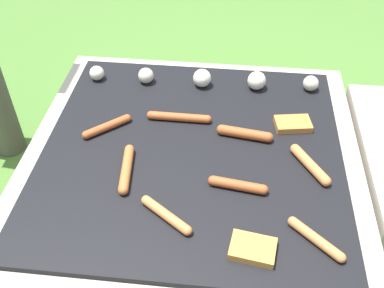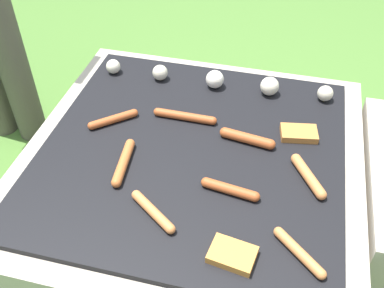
{
  "view_description": "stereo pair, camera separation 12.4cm",
  "coord_description": "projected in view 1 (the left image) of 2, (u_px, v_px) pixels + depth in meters",
  "views": [
    {
      "loc": [
        0.1,
        -0.9,
        1.27
      ],
      "look_at": [
        0.0,
        0.0,
        0.43
      ],
      "focal_mm": 42.0,
      "sensor_mm": 36.0,
      "label": 1
    },
    {
      "loc": [
        0.22,
        -0.88,
        1.27
      ],
      "look_at": [
        0.0,
        0.0,
        0.43
      ],
      "focal_mm": 42.0,
      "sensor_mm": 36.0,
      "label": 2
    }
  ],
  "objects": [
    {
      "name": "sausage_mid_left",
      "position": [
        310.0,
        164.0,
        1.19
      ],
      "size": [
        0.1,
        0.14,
        0.03
      ],
      "color": "#C6753D",
      "rests_on": "grill"
    },
    {
      "name": "sausage_back_center",
      "position": [
        316.0,
        239.0,
        1.02
      ],
      "size": [
        0.12,
        0.11,
        0.02
      ],
      "color": "#C6753D",
      "rests_on": "grill"
    },
    {
      "name": "sausage_back_left",
      "position": [
        179.0,
        117.0,
        1.33
      ],
      "size": [
        0.19,
        0.03,
        0.02
      ],
      "color": "#A34C23",
      "rests_on": "grill"
    },
    {
      "name": "sausage_front_right",
      "position": [
        126.0,
        169.0,
        1.18
      ],
      "size": [
        0.04,
        0.17,
        0.03
      ],
      "color": "#B7602D",
      "rests_on": "grill"
    },
    {
      "name": "sausage_front_left",
      "position": [
        166.0,
        215.0,
        1.07
      ],
      "size": [
        0.13,
        0.1,
        0.02
      ],
      "color": "#C6753D",
      "rests_on": "grill"
    },
    {
      "name": "ground_plane",
      "position": [
        192.0,
        236.0,
        1.53
      ],
      "size": [
        14.0,
        14.0,
        0.0
      ],
      "primitive_type": "plane",
      "color": "#47702D"
    },
    {
      "name": "sausage_front_center",
      "position": [
        245.0,
        133.0,
        1.28
      ],
      "size": [
        0.16,
        0.05,
        0.03
      ],
      "color": "#A34C23",
      "rests_on": "grill"
    },
    {
      "name": "bread_slice_center",
      "position": [
        253.0,
        249.0,
        1.0
      ],
      "size": [
        0.11,
        0.09,
        0.02
      ],
      "color": "#D18438",
      "rests_on": "grill"
    },
    {
      "name": "bread_slice_right",
      "position": [
        293.0,
        124.0,
        1.31
      ],
      "size": [
        0.11,
        0.08,
        0.02
      ],
      "color": "#B27033",
      "rests_on": "grill"
    },
    {
      "name": "sausage_back_right",
      "position": [
        238.0,
        185.0,
        1.13
      ],
      "size": [
        0.15,
        0.04,
        0.03
      ],
      "color": "#A34C23",
      "rests_on": "grill"
    },
    {
      "name": "grill",
      "position": [
        192.0,
        197.0,
        1.39
      ],
      "size": [
        0.94,
        0.94,
        0.41
      ],
      "color": "#A89E8C",
      "rests_on": "ground_plane"
    },
    {
      "name": "mushroom_row",
      "position": [
        208.0,
        78.0,
        1.46
      ],
      "size": [
        0.75,
        0.07,
        0.06
      ],
      "color": "beige",
      "rests_on": "grill"
    },
    {
      "name": "sausage_mid_right",
      "position": [
        107.0,
        126.0,
        1.3
      ],
      "size": [
        0.12,
        0.11,
        0.02
      ],
      "color": "#A34C23",
      "rests_on": "grill"
    }
  ]
}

